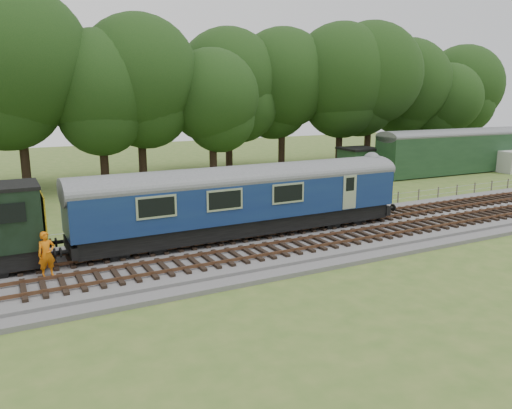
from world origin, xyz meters
TOP-DOWN VIEW (x-y plane):
  - ground at (0.00, 0.00)m, footprint 120.00×120.00m
  - ballast at (0.00, 0.00)m, footprint 70.00×7.00m
  - track_north at (0.00, 1.40)m, footprint 67.20×2.40m
  - track_south at (0.00, -1.60)m, footprint 67.20×2.40m
  - fence at (0.00, 4.50)m, footprint 64.00×0.12m
  - tree_line at (0.00, 22.00)m, footprint 70.00×8.00m
  - dmu_railcar at (-5.77, 1.40)m, footprint 18.05×2.86m
  - worker at (-15.78, -0.26)m, footprint 0.78×0.59m
  - parked_coach at (23.26, 13.27)m, footprint 17.13×3.51m
  - shed at (14.09, 16.45)m, footprint 3.50×3.50m

SIDE VIEW (x-z plane):
  - ground at x=0.00m, z-range 0.00..0.00m
  - fence at x=0.00m, z-range -0.50..0.50m
  - tree_line at x=0.00m, z-range -9.00..9.00m
  - ballast at x=0.00m, z-range 0.00..0.35m
  - track_north at x=0.00m, z-range 0.31..0.52m
  - track_south at x=0.00m, z-range 0.31..0.52m
  - worker at x=-15.78m, z-range 0.35..2.28m
  - shed at x=14.09m, z-range 0.02..2.77m
  - parked_coach at x=23.26m, z-range 0.27..4.63m
  - dmu_railcar at x=-5.77m, z-range 0.67..4.54m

